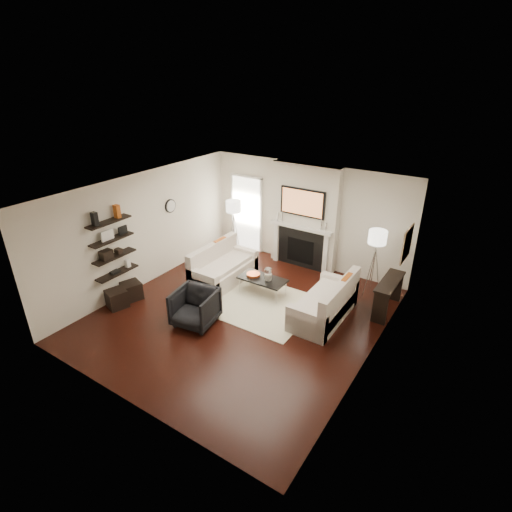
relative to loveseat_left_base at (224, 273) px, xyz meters
The scene contains 71 objects.
room_envelope 1.93m from the loveseat_left_base, 39.88° to the right, with size 6.00×6.00×6.00m.
chimney_breast 2.50m from the loveseat_left_base, 57.59° to the left, with size 1.80×0.25×2.70m, color silver.
fireplace_surround 2.13m from the loveseat_left_base, 55.63° to the left, with size 1.30×0.02×1.04m, color black.
firebox 2.12m from the loveseat_left_base, 55.55° to the left, with size 0.75×0.02×0.65m, color black.
mantel_pilaster_l 1.81m from the loveseat_left_base, 74.58° to the left, with size 0.12×0.08×1.10m, color white.
mantel_pilaster_r 2.59m from the loveseat_left_base, 41.86° to the left, with size 0.12×0.08×1.10m, color white.
mantel_shelf 2.26m from the loveseat_left_base, 54.85° to the left, with size 1.70×0.18×0.07m, color white.
tv_body 2.62m from the loveseat_left_base, 55.24° to the left, with size 1.20×0.06×0.70m, color black.
tv_screen 2.59m from the loveseat_left_base, 54.73° to the left, with size 1.10×0.01×0.62m, color #BF723F.
candlestick_l_tall 2.12m from the loveseat_left_base, 69.33° to the left, with size 0.04×0.04×0.30m, color silver.
candlestick_l_short 2.07m from the loveseat_left_base, 73.25° to the left, with size 0.04×0.04×0.24m, color silver.
candlestick_r_tall 2.67m from the loveseat_left_base, 44.35° to the left, with size 0.04×0.04×0.30m, color silver.
candlestick_r_short 2.75m from the loveseat_left_base, 42.29° to the left, with size 0.04×0.04×0.24m, color silver.
hallway_panel 2.25m from the loveseat_left_base, 108.34° to the left, with size 0.90×0.02×2.10m, color white.
door_trim_l 2.42m from the loveseat_left_base, 120.08° to the left, with size 0.06×0.06×2.16m, color white.
door_trim_r 2.14m from the loveseat_left_base, 95.16° to the left, with size 0.06×0.06×2.16m, color white.
door_trim_top 2.82m from the loveseat_left_base, 108.51° to the left, with size 1.02×0.06×0.06m, color white.
rug 1.26m from the loveseat_left_base, 19.47° to the right, with size 2.60×2.00×0.01m, color beige.
loveseat_left_base is the anchor object (origin of this frame).
loveseat_left_back 0.46m from the loveseat_left_base, behind, with size 0.18×1.80×0.80m, color beige.
loveseat_left_arm_n 0.81m from the loveseat_left_base, 90.00° to the right, with size 0.85×0.18×0.60m, color beige.
loveseat_left_arm_s 0.81m from the loveseat_left_base, 90.00° to the left, with size 0.85×0.18×0.60m, color beige.
loveseat_left_cushion 0.26m from the loveseat_left_base, ahead, with size 0.63×1.44×0.10m, color beige.
pillow_left_orange 0.69m from the loveseat_left_base, 138.15° to the left, with size 0.10×0.42×0.42m, color #A44B14.
pillow_left_charcoal 0.68m from the loveseat_left_base, 138.15° to the right, with size 0.10×0.40×0.40m, color black.
loveseat_right_base 2.71m from the loveseat_left_base, ahead, with size 0.85×1.80×0.42m, color beige.
loveseat_right_back 3.07m from the loveseat_left_base, ahead, with size 0.18×1.80×0.80m, color beige.
loveseat_right_arm_n 2.87m from the loveseat_left_base, 19.13° to the right, with size 0.85×0.18×0.60m, color beige.
loveseat_right_arm_s 2.80m from the loveseat_left_base, 14.07° to the left, with size 0.85×0.18×0.60m, color beige.
loveseat_right_cushion 2.68m from the loveseat_left_base, ahead, with size 0.63×1.44×0.10m, color beige.
pillow_right_orange 3.09m from the loveseat_left_base, ahead, with size 0.10×0.42×0.42m, color #A44B14.
pillow_right_charcoal 3.12m from the loveseat_left_base, ahead, with size 0.10×0.40×0.40m, color black.
coffee_table 1.15m from the loveseat_left_base, ahead, with size 1.10×0.55×0.04m, color black.
coffee_leg_nw 0.68m from the loveseat_left_base, 21.50° to the right, with size 0.02×0.02×0.38m, color silver.
coffee_leg_ne 1.65m from the loveseat_left_base, ahead, with size 0.02×0.02×0.38m, color silver.
coffee_leg_sw 0.66m from the loveseat_left_base, 16.88° to the left, with size 0.02×0.02×0.38m, color silver.
coffee_leg_se 1.64m from the loveseat_left_base, ahead, with size 0.02×0.02×0.38m, color silver.
hurricane_glass 1.33m from the loveseat_left_base, ahead, with size 0.17×0.17×0.30m, color white.
hurricane_candle 1.31m from the loveseat_left_base, ahead, with size 0.11×0.11×0.17m, color white.
copper_bowl 0.91m from the loveseat_left_base, ahead, with size 0.31×0.31×0.05m, color #CC4E22.
armchair 1.88m from the loveseat_left_base, 71.25° to the right, with size 0.81×0.76×0.83m, color black.
lamp_left_post 1.55m from the loveseat_left_base, 116.05° to the left, with size 0.02×0.02×1.20m, color silver.
lamp_left_shade 1.94m from the loveseat_left_base, 116.05° to the left, with size 0.40×0.40×0.30m, color white.
lamp_left_leg_a 1.50m from the loveseat_left_base, 112.14° to the left, with size 0.02×0.02×1.25m, color silver.
lamp_left_leg_b 1.65m from the loveseat_left_base, 116.32° to the left, with size 0.02×0.02×1.25m, color silver.
lamp_left_leg_c 1.49m from the loveseat_left_base, 119.68° to the left, with size 0.02×0.02×1.25m, color silver.
lamp_right_post 3.53m from the loveseat_left_base, 22.33° to the left, with size 0.02×0.02×1.20m, color silver.
lamp_right_shade 3.72m from the loveseat_left_base, 22.33° to the left, with size 0.40×0.40×0.30m, color white.
lamp_right_leg_a 3.63m from the loveseat_left_base, 21.67° to the left, with size 0.02×0.02×1.25m, color silver.
lamp_right_leg_b 3.51m from the loveseat_left_base, 24.12° to the left, with size 0.02×0.02×1.25m, color silver.
lamp_right_leg_c 3.44m from the loveseat_left_base, 21.20° to the left, with size 0.02×0.02×1.25m, color silver.
console_top 3.89m from the loveseat_left_base, 12.52° to the left, with size 0.35×1.20×0.04m, color black.
console_leg_n 3.78m from the loveseat_left_base, ahead, with size 0.30×0.04×0.71m, color black.
console_leg_s 4.01m from the loveseat_left_base, 20.22° to the left, with size 0.30×0.04×0.71m, color black.
wall_art 4.28m from the loveseat_left_base, 15.03° to the left, with size 0.03×0.70×0.70m, color #99764C.
shelf_bottom 2.50m from the loveseat_left_base, 125.56° to the right, with size 0.25×1.00×0.04m, color black.
shelf_lower 2.61m from the loveseat_left_base, 125.56° to the right, with size 0.25×1.00×0.04m, color black.
shelf_upper 2.77m from the loveseat_left_base, 125.56° to the right, with size 0.25×1.00×0.04m, color black.
shelf_top 2.98m from the loveseat_left_base, 125.56° to the right, with size 0.25×1.00×0.04m, color black.
decor_magfile_a 3.28m from the loveseat_left_base, 121.72° to the right, with size 0.12×0.10×0.28m, color black.
decor_magfile_b 2.92m from the loveseat_left_base, 129.12° to the right, with size 0.12×0.10×0.28m, color #A44B14.
decor_frame_a 2.90m from the loveseat_left_base, 124.36° to the right, with size 0.04×0.30×0.22m, color white.
decor_frame_b 2.61m from the loveseat_left_base, 130.29° to the right, with size 0.04×0.22×0.18m, color black.
decor_wine_rack 2.80m from the loveseat_left_base, 123.05° to the right, with size 0.18×0.25×0.20m, color black.
decor_box_small 2.55m from the loveseat_left_base, 127.28° to the right, with size 0.15×0.12×0.12m, color black.
decor_books 2.55m from the loveseat_left_base, 124.86° to the right, with size 0.14×0.20×0.05m, color black.
decor_box_tall 2.29m from the loveseat_left_base, 130.15° to the right, with size 0.10×0.10×0.18m, color white.
clock_rim 2.14m from the loveseat_left_base, behind, with size 0.34×0.34×0.04m, color black.
clock_face 2.13m from the loveseat_left_base, behind, with size 0.29×0.29×0.01m, color white.
ottoman_near 2.21m from the loveseat_left_base, 125.28° to the right, with size 0.40×0.40×0.40m, color black.
ottoman_far 2.57m from the loveseat_left_base, 119.87° to the right, with size 0.40×0.40×0.40m, color black.
Camera 1 is at (4.21, -5.87, 4.81)m, focal length 28.00 mm.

